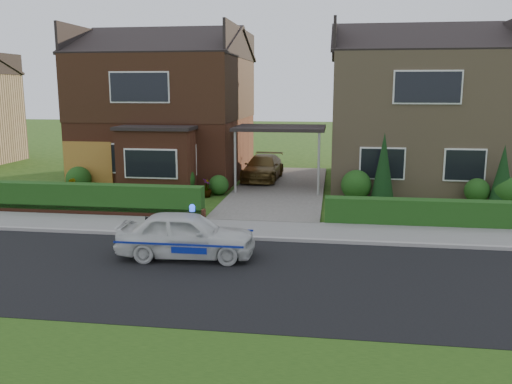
# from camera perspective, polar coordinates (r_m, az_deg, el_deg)

# --- Properties ---
(ground) EXTENTS (120.00, 120.00, 0.00)m
(ground) POSITION_cam_1_polar(r_m,az_deg,el_deg) (12.99, -2.46, -8.80)
(ground) COLOR #214412
(ground) RESTS_ON ground
(road) EXTENTS (60.00, 6.00, 0.02)m
(road) POSITION_cam_1_polar(r_m,az_deg,el_deg) (12.99, -2.46, -8.80)
(road) COLOR black
(road) RESTS_ON ground
(kerb) EXTENTS (60.00, 0.16, 0.12)m
(kerb) POSITION_cam_1_polar(r_m,az_deg,el_deg) (15.83, -0.41, -4.91)
(kerb) COLOR #9E9993
(kerb) RESTS_ON ground
(sidewalk) EXTENTS (60.00, 2.00, 0.10)m
(sidewalk) POSITION_cam_1_polar(r_m,az_deg,el_deg) (16.84, 0.13, -3.98)
(sidewalk) COLOR slate
(sidewalk) RESTS_ON ground
(driveway) EXTENTS (3.80, 12.00, 0.12)m
(driveway) POSITION_cam_1_polar(r_m,az_deg,el_deg) (23.52, 2.51, 0.33)
(driveway) COLOR #666059
(driveway) RESTS_ON ground
(house_left) EXTENTS (7.50, 9.53, 7.25)m
(house_left) POSITION_cam_1_polar(r_m,az_deg,el_deg) (27.15, -9.19, 9.58)
(house_left) COLOR brown
(house_left) RESTS_ON ground
(house_right) EXTENTS (7.50, 8.06, 7.25)m
(house_right) POSITION_cam_1_polar(r_m,az_deg,el_deg) (26.24, 16.12, 8.93)
(house_right) COLOR #967D5C
(house_right) RESTS_ON ground
(carport_link) EXTENTS (3.80, 3.00, 2.77)m
(carport_link) POSITION_cam_1_polar(r_m,az_deg,el_deg) (23.14, 2.55, 6.64)
(carport_link) COLOR black
(carport_link) RESTS_ON ground
(garage_door) EXTENTS (2.20, 0.10, 2.10)m
(garage_door) POSITION_cam_1_polar(r_m,az_deg,el_deg) (24.59, -17.24, 2.65)
(garage_door) COLOR #985D21
(garage_door) RESTS_ON ground
(dwarf_wall) EXTENTS (7.70, 0.25, 0.36)m
(dwarf_wall) POSITION_cam_1_polar(r_m,az_deg,el_deg) (19.56, -16.43, -1.93)
(dwarf_wall) COLOR brown
(dwarf_wall) RESTS_ON ground
(hedge_left) EXTENTS (7.50, 0.55, 0.90)m
(hedge_left) POSITION_cam_1_polar(r_m,az_deg,el_deg) (19.74, -16.22, -2.34)
(hedge_left) COLOR #183C13
(hedge_left) RESTS_ON ground
(hedge_right) EXTENTS (7.50, 0.55, 0.80)m
(hedge_right) POSITION_cam_1_polar(r_m,az_deg,el_deg) (18.24, 19.10, -3.59)
(hedge_right) COLOR #183C13
(hedge_right) RESTS_ON ground
(shrub_left_far) EXTENTS (1.08, 1.08, 1.08)m
(shrub_left_far) POSITION_cam_1_polar(r_m,az_deg,el_deg) (24.37, -18.17, 1.31)
(shrub_left_far) COLOR #183C13
(shrub_left_far) RESTS_ON ground
(shrub_left_mid) EXTENTS (1.32, 1.32, 1.32)m
(shrub_left_mid) POSITION_cam_1_polar(r_m,az_deg,el_deg) (22.53, -8.10, 1.31)
(shrub_left_mid) COLOR #183C13
(shrub_left_mid) RESTS_ON ground
(shrub_left_near) EXTENTS (0.84, 0.84, 0.84)m
(shrub_left_near) POSITION_cam_1_polar(r_m,az_deg,el_deg) (22.46, -3.95, 0.74)
(shrub_left_near) COLOR #183C13
(shrub_left_near) RESTS_ON ground
(shrub_right_near) EXTENTS (1.20, 1.20, 1.20)m
(shrub_right_near) POSITION_cam_1_polar(r_m,az_deg,el_deg) (21.76, 10.50, 0.73)
(shrub_right_near) COLOR #183C13
(shrub_right_near) RESTS_ON ground
(shrub_right_mid) EXTENTS (0.96, 0.96, 0.96)m
(shrub_right_mid) POSITION_cam_1_polar(r_m,az_deg,el_deg) (22.54, 22.25, 0.14)
(shrub_right_mid) COLOR #183C13
(shrub_right_mid) RESTS_ON ground
(shrub_right_far) EXTENTS (1.08, 1.08, 1.08)m
(shrub_right_far) POSITION_cam_1_polar(r_m,az_deg,el_deg) (22.51, 24.91, 0.07)
(shrub_right_far) COLOR #183C13
(shrub_right_far) RESTS_ON ground
(conifer_a) EXTENTS (0.90, 0.90, 2.60)m
(conifer_a) POSITION_cam_1_polar(r_m,az_deg,el_deg) (21.51, 13.25, 2.40)
(conifer_a) COLOR black
(conifer_a) RESTS_ON ground
(conifer_b) EXTENTS (0.90, 0.90, 2.20)m
(conifer_b) POSITION_cam_1_polar(r_m,az_deg,el_deg) (22.36, 24.53, 1.50)
(conifer_b) COLOR black
(conifer_b) RESTS_ON ground
(police_car) EXTENTS (3.30, 3.67, 1.39)m
(police_car) POSITION_cam_1_polar(r_m,az_deg,el_deg) (14.24, -7.35, -4.52)
(police_car) COLOR silver
(police_car) RESTS_ON ground
(driveway_car) EXTENTS (1.76, 3.98, 1.13)m
(driveway_car) POSITION_cam_1_polar(r_m,az_deg,el_deg) (25.49, 0.74, 2.59)
(driveway_car) COLOR brown
(driveway_car) RESTS_ON driveway
(potted_plant_a) EXTENTS (0.42, 0.32, 0.72)m
(potted_plant_a) POSITION_cam_1_polar(r_m,az_deg,el_deg) (22.54, -22.00, -0.16)
(potted_plant_a) COLOR gray
(potted_plant_a) RESTS_ON ground
(potted_plant_b) EXTENTS (0.49, 0.45, 0.72)m
(potted_plant_b) POSITION_cam_1_polar(r_m,az_deg,el_deg) (23.54, -18.90, 0.50)
(potted_plant_b) COLOR gray
(potted_plant_b) RESTS_ON ground
(potted_plant_c) EXTENTS (0.48, 0.48, 0.75)m
(potted_plant_c) POSITION_cam_1_polar(r_m,az_deg,el_deg) (21.98, -5.23, 0.38)
(potted_plant_c) COLOR gray
(potted_plant_c) RESTS_ON ground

